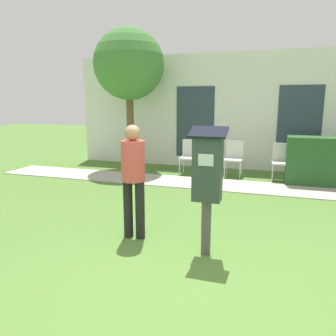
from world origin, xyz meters
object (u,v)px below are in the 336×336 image
parking_meter (207,175)px  outdoor_chair_left (190,154)px  outdoor_chair_middle (234,156)px  outdoor_chair_right (282,159)px  person_standing (133,173)px

parking_meter → outdoor_chair_left: 4.69m
outdoor_chair_left → outdoor_chair_middle: size_ratio=1.00×
parking_meter → outdoor_chair_left: bearing=106.7°
outdoor_chair_left → outdoor_chair_middle: (1.15, 0.08, 0.00)m
outdoor_chair_middle → outdoor_chair_right: size_ratio=1.00×
outdoor_chair_middle → outdoor_chair_right: 1.15m
outdoor_chair_right → person_standing: bearing=-105.3°
parking_meter → outdoor_chair_middle: (-0.19, 4.55, -0.49)m
parking_meter → outdoor_chair_left: size_ratio=1.77×
parking_meter → outdoor_chair_left: parking_meter is taller
parking_meter → outdoor_chair_right: size_ratio=1.77×
person_standing → outdoor_chair_middle: 4.45m
person_standing → outdoor_chair_middle: size_ratio=1.76×
parking_meter → outdoor_chair_right: bearing=77.8°
parking_meter → person_standing: (-1.06, 0.20, -0.09)m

